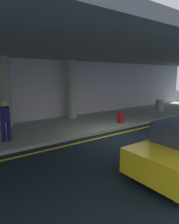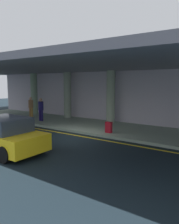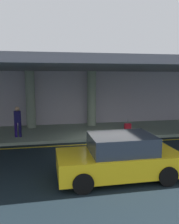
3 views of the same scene
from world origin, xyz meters
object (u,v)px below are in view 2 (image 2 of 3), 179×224
at_px(traveler_with_luggage, 31,106).
at_px(suitcase_upright_primary, 109,127).
at_px(person_waiting_for_ride, 41,108).
at_px(car_yellow_taxi, 3,135).
at_px(support_column_far_left, 34,94).
at_px(support_column_center, 111,97).
at_px(support_column_left_mid, 67,95).

height_order(traveler_with_luggage, suitcase_upright_primary, traveler_with_luggage).
relative_size(traveler_with_luggage, suitcase_upright_primary, 1.87).
bearing_deg(person_waiting_for_ride, car_yellow_taxi, -22.48).
bearing_deg(traveler_with_luggage, suitcase_upright_primary, 100.84).
bearing_deg(suitcase_upright_primary, traveler_with_luggage, -159.36).
bearing_deg(car_yellow_taxi, support_column_far_left, -44.33).
relative_size(traveler_with_luggage, person_waiting_for_ride, 1.00).
xyz_separation_m(support_column_center, traveler_with_luggage, (-6.26, -1.87, -0.86)).
bearing_deg(traveler_with_luggage, car_yellow_taxi, 60.10).
xyz_separation_m(support_column_far_left, support_column_left_mid, (4.00, 0.00, 0.00)).
xyz_separation_m(support_column_far_left, traveler_with_luggage, (1.74, -1.87, -0.86)).
height_order(support_column_far_left, suitcase_upright_primary, support_column_far_left).
relative_size(support_column_left_mid, support_column_center, 1.00).
xyz_separation_m(person_waiting_for_ride, suitcase_upright_primary, (6.12, -0.52, -0.65)).
bearing_deg(support_column_far_left, support_column_center, 0.00).
xyz_separation_m(support_column_far_left, car_yellow_taxi, (7.32, -8.05, -1.26)).
height_order(support_column_far_left, traveler_with_luggage, support_column_far_left).
distance_m(support_column_far_left, traveler_with_luggage, 2.69).
xyz_separation_m(traveler_with_luggage, person_waiting_for_ride, (1.68, -0.47, 0.00)).
xyz_separation_m(support_column_left_mid, suitcase_upright_primary, (5.54, -2.85, -1.51)).
relative_size(support_column_center, person_waiting_for_ride, 2.17).
relative_size(car_yellow_taxi, traveler_with_luggage, 2.44).
bearing_deg(support_column_center, person_waiting_for_ride, -152.98).
xyz_separation_m(support_column_far_left, person_waiting_for_ride, (3.42, -2.34, -0.86)).
xyz_separation_m(support_column_center, car_yellow_taxi, (-0.68, -8.05, -1.26)).
relative_size(support_column_far_left, suitcase_upright_primary, 4.06).
height_order(traveler_with_luggage, person_waiting_for_ride, same).
height_order(support_column_far_left, car_yellow_taxi, support_column_far_left).
relative_size(support_column_center, car_yellow_taxi, 0.89).
relative_size(car_yellow_taxi, person_waiting_for_ride, 2.44).
xyz_separation_m(support_column_left_mid, person_waiting_for_ride, (-0.58, -2.34, -0.86)).
distance_m(support_column_far_left, suitcase_upright_primary, 10.07).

